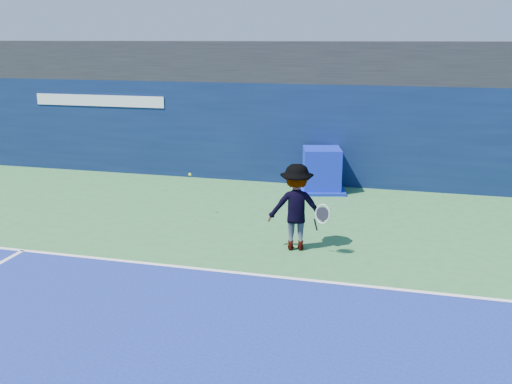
% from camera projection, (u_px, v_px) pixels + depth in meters
% --- Properties ---
extents(ground, '(80.00, 80.00, 0.00)m').
position_uv_depth(ground, '(200.00, 359.00, 7.88)').
color(ground, '#316E37').
rests_on(ground, ground).
extents(baseline, '(24.00, 0.10, 0.01)m').
position_uv_depth(baseline, '(254.00, 274.00, 10.68)').
color(baseline, white).
rests_on(baseline, ground).
extents(stadium_band, '(36.00, 3.00, 1.20)m').
position_uv_depth(stadium_band, '(324.00, 61.00, 17.68)').
color(stadium_band, black).
rests_on(stadium_band, back_wall_assembly).
extents(back_wall_assembly, '(36.00, 1.03, 3.00)m').
position_uv_depth(back_wall_assembly, '(317.00, 133.00, 17.30)').
color(back_wall_assembly, '#0B193D').
rests_on(back_wall_assembly, ground).
extents(equipment_cart, '(1.57, 1.57, 1.25)m').
position_uv_depth(equipment_cart, '(322.00, 172.00, 16.43)').
color(equipment_cart, '#0C1BB0').
rests_on(equipment_cart, ground).
extents(tennis_player, '(1.40, 0.89, 1.82)m').
position_uv_depth(tennis_player, '(296.00, 207.00, 11.79)').
color(tennis_player, white).
rests_on(tennis_player, ground).
extents(tennis_ball, '(0.07, 0.07, 0.07)m').
position_uv_depth(tennis_ball, '(190.00, 174.00, 13.93)').
color(tennis_ball, '#E1F81B').
rests_on(tennis_ball, ground).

